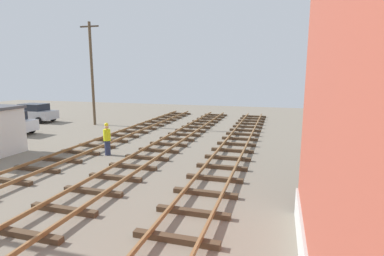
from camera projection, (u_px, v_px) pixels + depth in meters
parked_car_white at (8, 123)px, 22.97m from camera, size 4.20×2.04×1.76m
parked_car_silver at (34, 113)px, 28.95m from camera, size 4.20×2.04×1.76m
utility_pole_far at (92, 72)px, 26.66m from camera, size 1.80×0.24×9.01m
track_worker_foreground at (107, 139)px, 17.04m from camera, size 0.40×0.40×1.87m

